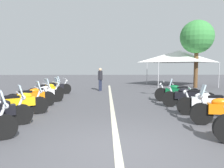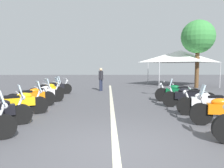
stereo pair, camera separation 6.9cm
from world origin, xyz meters
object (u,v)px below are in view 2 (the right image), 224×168
object	(u,v)px
motorcycle_left_row_4	(43,93)
motorcycle_left_row_2	(20,103)
motorcycle_left_row_6	(55,87)
motorcycle_right_row_4	(178,92)
roadside_tree_0	(198,37)
event_tent	(180,56)
motorcycle_left_row_5	(47,90)
motorcycle_right_row_2	(207,103)
motorcycle_left_row_3	(32,97)
motorcycle_right_row_3	(188,96)
bystander_3	(101,77)

from	to	relation	value
motorcycle_left_row_4	motorcycle_left_row_2	bearing A→B (deg)	-123.72
motorcycle_left_row_6	motorcycle_right_row_4	world-z (taller)	motorcycle_right_row_4
roadside_tree_0	event_tent	bearing A→B (deg)	17.42
motorcycle_left_row_5	event_tent	world-z (taller)	event_tent
motorcycle_right_row_2	roadside_tree_0	xyz separation A→B (m)	(10.03, -3.75, 3.62)
motorcycle_left_row_3	motorcycle_right_row_4	xyz separation A→B (m)	(1.39, -6.61, -0.00)
motorcycle_right_row_3	event_tent	world-z (taller)	event_tent
motorcycle_left_row_6	motorcycle_right_row_2	xyz separation A→B (m)	(-5.91, -6.74, 0.00)
motorcycle_left_row_3	bystander_3	size ratio (longest dim) A/B	1.07
motorcycle_left_row_4	event_tent	distance (m)	13.61
motorcycle_left_row_5	motorcycle_right_row_3	bearing A→B (deg)	-54.17
motorcycle_left_row_2	motorcycle_right_row_2	size ratio (longest dim) A/B	0.89
bystander_3	event_tent	bearing A→B (deg)	59.81
motorcycle_left_row_3	motorcycle_left_row_5	size ratio (longest dim) A/B	1.00
bystander_3	motorcycle_left_row_2	bearing A→B (deg)	-80.04
motorcycle_right_row_4	motorcycle_left_row_3	bearing A→B (deg)	25.91
motorcycle_left_row_2	bystander_3	xyz separation A→B (m)	(7.72, -2.60, 0.49)
event_tent	motorcycle_left_row_3	bearing A→B (deg)	137.27
motorcycle_left_row_4	motorcycle_left_row_5	size ratio (longest dim) A/B	1.04
motorcycle_left_row_2	motorcycle_right_row_4	world-z (taller)	motorcycle_left_row_2
motorcycle_left_row_2	motorcycle_left_row_3	xyz separation A→B (m)	(1.45, 0.08, 0.01)
motorcycle_left_row_6	roadside_tree_0	xyz separation A→B (m)	(4.12, -10.50, 3.62)
motorcycle_left_row_3	motorcycle_right_row_3	distance (m)	6.59
motorcycle_left_row_2	motorcycle_right_row_4	bearing A→B (deg)	-5.85
motorcycle_right_row_2	bystander_3	size ratio (longest dim) A/B	1.27
event_tent	motorcycle_left_row_4	bearing A→B (deg)	134.16
bystander_3	motorcycle_right_row_3	bearing A→B (deg)	-29.79
motorcycle_left_row_4	motorcycle_right_row_4	bearing A→B (deg)	-31.52
motorcycle_left_row_5	motorcycle_left_row_2	bearing A→B (deg)	-119.76
motorcycle_left_row_3	motorcycle_right_row_4	bearing A→B (deg)	-25.29
motorcycle_left_row_2	motorcycle_left_row_6	distance (m)	5.70
motorcycle_left_row_3	motorcycle_left_row_4	bearing A→B (deg)	47.87
motorcycle_left_row_3	bystander_3	xyz separation A→B (m)	(6.26, -2.68, 0.48)
motorcycle_right_row_2	bystander_3	bearing A→B (deg)	-47.94
motorcycle_right_row_2	roadside_tree_0	world-z (taller)	roadside_tree_0
motorcycle_right_row_4	motorcycle_left_row_2	bearing A→B (deg)	37.58
motorcycle_left_row_6	bystander_3	xyz separation A→B (m)	(2.02, -2.76, 0.49)
motorcycle_right_row_3	bystander_3	xyz separation A→B (m)	(6.34, 3.91, 0.47)
event_tent	motorcycle_left_row_5	bearing A→B (deg)	128.91
motorcycle_left_row_3	roadside_tree_0	xyz separation A→B (m)	(8.37, -10.42, 3.61)
motorcycle_left_row_4	motorcycle_right_row_4	size ratio (longest dim) A/B	0.83
motorcycle_left_row_3	motorcycle_left_row_6	distance (m)	4.24
motorcycle_right_row_4	bystander_3	distance (m)	6.28
motorcycle_left_row_6	motorcycle_left_row_2	bearing A→B (deg)	-116.03
motorcycle_left_row_2	bystander_3	distance (m)	8.16
motorcycle_left_row_3	motorcycle_right_row_3	world-z (taller)	motorcycle_right_row_3
event_tent	motorcycle_right_row_2	bearing A→B (deg)	165.88
motorcycle_left_row_5	motorcycle_left_row_6	bearing A→B (deg)	56.94
event_tent	roadside_tree_0	bearing A→B (deg)	-162.58
motorcycle_left_row_3	event_tent	xyz separation A→B (m)	(10.54, -9.74, 2.18)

